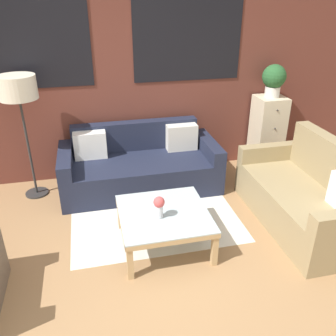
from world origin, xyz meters
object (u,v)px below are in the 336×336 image
at_px(coffee_table, 164,217).
at_px(potted_plant, 274,79).
at_px(couch_dark, 140,166).
at_px(floor_lamp, 18,92).
at_px(flower_vase, 159,205).
at_px(drawer_cabinet, 267,132).
at_px(settee_vintage, 306,198).

bearing_deg(coffee_table, potted_plant, 38.99).
relative_size(couch_dark, floor_lamp, 1.33).
distance_m(couch_dark, flower_vase, 1.35).
xyz_separation_m(drawer_cabinet, flower_vase, (-1.88, -1.55, 0.01)).
height_order(coffee_table, flower_vase, flower_vase).
bearing_deg(flower_vase, floor_lamp, 132.26).
height_order(couch_dark, potted_plant, potted_plant).
relative_size(settee_vintage, coffee_table, 1.92).
height_order(floor_lamp, drawer_cabinet, floor_lamp).
height_order(settee_vintage, flower_vase, settee_vintage).
xyz_separation_m(floor_lamp, flower_vase, (1.29, -1.42, -0.78)).
bearing_deg(potted_plant, settee_vintage, -99.66).
relative_size(coffee_table, potted_plant, 1.98).
bearing_deg(couch_dark, potted_plant, 6.54).
height_order(couch_dark, coffee_table, couch_dark).
bearing_deg(floor_lamp, settee_vintage, -24.09).
bearing_deg(couch_dark, drawer_cabinet, 6.54).
relative_size(coffee_table, drawer_cabinet, 0.84).
bearing_deg(flower_vase, settee_vintage, 3.87).
xyz_separation_m(couch_dark, flower_vase, (-0.02, -1.33, 0.24)).
distance_m(floor_lamp, drawer_cabinet, 3.27).
bearing_deg(floor_lamp, couch_dark, -3.81).
bearing_deg(potted_plant, drawer_cabinet, -90.00).
bearing_deg(settee_vintage, couch_dark, 142.92).
height_order(coffee_table, drawer_cabinet, drawer_cabinet).
relative_size(couch_dark, potted_plant, 4.56).
distance_m(couch_dark, floor_lamp, 1.66).
bearing_deg(couch_dark, floor_lamp, 176.19).
relative_size(coffee_table, floor_lamp, 0.58).
height_order(settee_vintage, floor_lamp, floor_lamp).
height_order(settee_vintage, coffee_table, settee_vintage).
bearing_deg(drawer_cabinet, flower_vase, -140.59).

